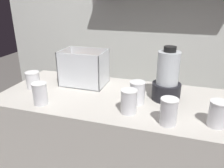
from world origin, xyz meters
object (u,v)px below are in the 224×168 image
at_px(juice_cup_mango_far_right, 168,113).
at_px(juice_cup_pomegranate_middle, 129,103).
at_px(carrot_display_bin, 86,74).
at_px(juice_cup_orange_rightmost, 218,115).
at_px(blender_pitcher, 167,79).
at_px(juice_cup_orange_far_left, 33,81).
at_px(juice_cup_carrot_left, 40,95).
at_px(juice_cup_mango_right, 137,94).

bearing_deg(juice_cup_mango_far_right, juice_cup_pomegranate_middle, 165.62).
xyz_separation_m(carrot_display_bin, juice_cup_orange_rightmost, (0.81, -0.32, -0.02)).
bearing_deg(blender_pitcher, juice_cup_orange_far_left, -174.23).
height_order(carrot_display_bin, juice_cup_pomegranate_middle, carrot_display_bin).
bearing_deg(juice_cup_pomegranate_middle, juice_cup_carrot_left, -174.34).
height_order(juice_cup_carrot_left, juice_cup_mango_right, juice_cup_mango_right).
xyz_separation_m(juice_cup_orange_far_left, juice_cup_mango_right, (0.71, -0.02, 0.01)).
distance_m(juice_cup_orange_far_left, juice_cup_orange_rightmost, 1.13).
bearing_deg(juice_cup_pomegranate_middle, blender_pitcher, 53.18).
xyz_separation_m(juice_cup_carrot_left, juice_cup_mango_far_right, (0.71, -0.00, 0.00)).
height_order(carrot_display_bin, juice_cup_orange_far_left, carrot_display_bin).
relative_size(juice_cup_carrot_left, juice_cup_mango_right, 0.97).
height_order(juice_cup_pomegranate_middle, juice_cup_orange_rightmost, juice_cup_pomegranate_middle).
height_order(juice_cup_mango_right, juice_cup_orange_rightmost, juice_cup_mango_right).
height_order(carrot_display_bin, juice_cup_carrot_left, carrot_display_bin).
height_order(juice_cup_orange_far_left, juice_cup_pomegranate_middle, juice_cup_pomegranate_middle).
bearing_deg(juice_cup_pomegranate_middle, juice_cup_mango_right, 81.13).
xyz_separation_m(blender_pitcher, juice_cup_carrot_left, (-0.68, -0.28, -0.07)).
height_order(carrot_display_bin, blender_pitcher, blender_pitcher).
height_order(carrot_display_bin, juice_cup_mango_far_right, carrot_display_bin).
distance_m(carrot_display_bin, juice_cup_mango_right, 0.44).
bearing_deg(juice_cup_carrot_left, juice_cup_orange_rightmost, 3.00).
xyz_separation_m(carrot_display_bin, juice_cup_pomegranate_middle, (0.38, -0.31, -0.02)).
bearing_deg(juice_cup_mango_right, juice_cup_pomegranate_middle, -98.87).
bearing_deg(carrot_display_bin, blender_pitcher, -8.55).
bearing_deg(juice_cup_orange_rightmost, juice_cup_mango_right, 163.03).
bearing_deg(carrot_display_bin, juice_cup_mango_far_right, -32.00).
bearing_deg(juice_cup_mango_right, juice_cup_orange_rightmost, -16.97).
distance_m(juice_cup_carrot_left, juice_cup_mango_far_right, 0.71).
bearing_deg(juice_cup_orange_far_left, blender_pitcher, 5.77).
xyz_separation_m(carrot_display_bin, juice_cup_mango_far_right, (0.59, -0.37, -0.02)).
relative_size(juice_cup_mango_far_right, juice_cup_orange_rightmost, 1.04).
bearing_deg(juice_cup_orange_far_left, carrot_display_bin, 28.81).
height_order(juice_cup_carrot_left, juice_cup_mango_far_right, juice_cup_mango_far_right).
bearing_deg(juice_cup_orange_far_left, juice_cup_mango_far_right, -12.36).
bearing_deg(juice_cup_mango_far_right, juice_cup_mango_right, 136.63).
distance_m(carrot_display_bin, juice_cup_mango_far_right, 0.69).
bearing_deg(juice_cup_orange_rightmost, blender_pitcher, 137.96).
relative_size(juice_cup_orange_far_left, juice_cup_mango_far_right, 0.83).
distance_m(blender_pitcher, juice_cup_mango_far_right, 0.30).
height_order(juice_cup_orange_far_left, juice_cup_mango_far_right, juice_cup_mango_far_right).
height_order(juice_cup_orange_far_left, juice_cup_orange_rightmost, juice_cup_orange_rightmost).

